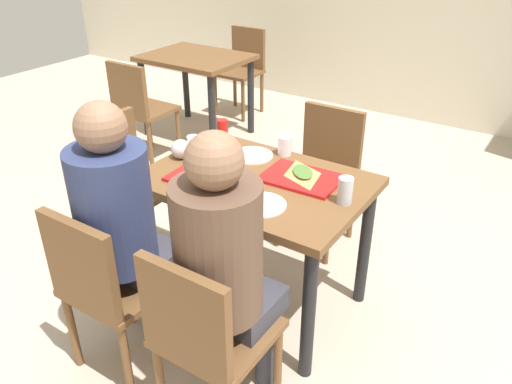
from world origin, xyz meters
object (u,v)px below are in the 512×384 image
(tray_red_near, at_px, (209,177))
(plastic_cup_c, at_px, (194,145))
(main_table, at_px, (256,199))
(background_chair_far, at_px, (243,65))
(paper_plate_center, at_px, (252,155))
(tray_red_far, at_px, (301,178))
(pizza_slice_a, at_px, (207,175))
(foil_bundle, at_px, (181,149))
(background_table, at_px, (196,69))
(pizza_slice_b, at_px, (303,173))
(soda_can, at_px, (345,191))
(person_in_brown_jacket, at_px, (225,260))
(condiment_bottle, at_px, (223,134))
(chair_far_side, at_px, (324,167))
(person_in_red, at_px, (122,218))
(background_chair_near, at_px, (139,105))
(chair_near_right, at_px, (204,334))
(plastic_cup_a, at_px, (285,146))
(chair_left_end, at_px, (126,176))
(paper_plate_near_edge, at_px, (261,205))
(chair_near_left, at_px, (105,283))
(plastic_cup_b, at_px, (221,198))

(tray_red_near, relative_size, plastic_cup_c, 3.60)
(main_table, bearing_deg, background_chair_far, 125.87)
(paper_plate_center, bearing_deg, tray_red_far, -14.87)
(pizza_slice_a, relative_size, foil_bundle, 2.67)
(paper_plate_center, height_order, background_table, paper_plate_center)
(pizza_slice_b, xyz_separation_m, soda_can, (0.27, -0.11, 0.04))
(person_in_brown_jacket, height_order, condiment_bottle, person_in_brown_jacket)
(tray_red_far, bearing_deg, main_table, -149.38)
(pizza_slice_a, relative_size, background_table, 0.30)
(pizza_slice_a, distance_m, soda_can, 0.66)
(person_in_brown_jacket, bearing_deg, tray_red_near, 132.99)
(chair_far_side, distance_m, background_table, 1.98)
(person_in_red, relative_size, condiment_bottle, 7.82)
(tray_red_near, xyz_separation_m, background_chair_near, (-1.56, 1.07, -0.25))
(paper_plate_center, bearing_deg, main_table, -51.70)
(person_in_red, height_order, background_chair_near, person_in_red)
(chair_near_right, relative_size, background_chair_near, 1.00)
(person_in_red, distance_m, plastic_cup_a, 0.95)
(background_table, bearing_deg, plastic_cup_a, -38.54)
(chair_far_side, bearing_deg, tray_red_far, -73.89)
(chair_near_right, distance_m, paper_plate_center, 1.07)
(plastic_cup_a, relative_size, soda_can, 0.82)
(person_in_red, xyz_separation_m, person_in_brown_jacket, (0.53, 0.00, 0.00))
(person_in_red, bearing_deg, plastic_cup_a, 75.50)
(paper_plate_center, distance_m, background_chair_far, 2.73)
(chair_far_side, relative_size, foil_bundle, 8.41)
(pizza_slice_b, xyz_separation_m, plastic_cup_a, (-0.21, 0.18, 0.03))
(chair_far_side, xyz_separation_m, chair_left_end, (-0.91, -0.75, 0.00))
(plastic_cup_a, xyz_separation_m, foil_bundle, (-0.42, -0.33, 0.00))
(soda_can, xyz_separation_m, condiment_bottle, (-0.79, 0.18, 0.02))
(paper_plate_near_edge, bearing_deg, background_chair_far, 126.06)
(background_table, bearing_deg, soda_can, -37.12)
(main_table, relative_size, paper_plate_near_edge, 4.79)
(soda_can, relative_size, background_chair_near, 0.15)
(person_in_brown_jacket, bearing_deg, soda_can, 73.58)
(chair_near_right, relative_size, condiment_bottle, 5.25)
(main_table, relative_size, tray_red_far, 2.93)
(person_in_brown_jacket, relative_size, background_chair_near, 1.49)
(tray_red_far, distance_m, plastic_cup_a, 0.29)
(chair_near_left, distance_m, chair_near_right, 0.53)
(plastic_cup_b, bearing_deg, chair_left_end, 161.73)
(tray_red_near, height_order, background_table, tray_red_near)
(chair_near_right, xyz_separation_m, condiment_bottle, (-0.61, 0.95, 0.32))
(main_table, height_order, background_table, same)
(tray_red_near, bearing_deg, background_chair_near, 145.52)
(person_in_red, bearing_deg, pizza_slice_b, 59.08)
(chair_left_end, distance_m, background_chair_far, 2.55)
(pizza_slice_a, height_order, background_chair_near, background_chair_near)
(chair_left_end, relative_size, paper_plate_center, 3.82)
(plastic_cup_c, distance_m, foil_bundle, 0.08)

